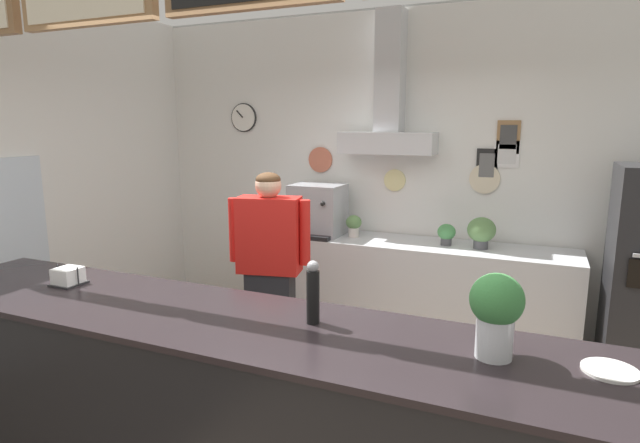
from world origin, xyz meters
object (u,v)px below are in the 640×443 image
object	(u,v)px
shop_worker	(270,275)
espresso_machine	(318,210)
potted_basil	(446,233)
condiment_plate	(610,370)
napkin_holder	(68,277)
potted_oregano	(354,224)
basil_vase	(496,313)
potted_thyme	(481,231)
pepper_grinder	(313,293)

from	to	relation	value
shop_worker	espresso_machine	xyz separation A→B (m)	(-0.16, 1.24, 0.29)
potted_basil	condiment_plate	distance (m)	2.67
espresso_machine	potted_basil	xyz separation A→B (m)	(1.22, 0.04, -0.13)
potted_basil	espresso_machine	bearing A→B (deg)	-178.29
napkin_holder	potted_oregano	bearing A→B (deg)	71.83
espresso_machine	potted_oregano	xyz separation A→B (m)	(0.36, 0.04, -0.12)
potted_oregano	potted_basil	bearing A→B (deg)	-0.10
shop_worker	potted_oregano	xyz separation A→B (m)	(0.20, 1.28, 0.17)
shop_worker	potted_oregano	size ratio (longest dim) A/B	7.95
potted_oregano	basil_vase	size ratio (longest dim) A/B	0.61
condiment_plate	potted_thyme	bearing A→B (deg)	106.40
potted_thyme	basil_vase	size ratio (longest dim) A/B	0.81
shop_worker	basil_vase	world-z (taller)	shop_worker
pepper_grinder	espresso_machine	bearing A→B (deg)	113.26
espresso_machine	napkin_holder	bearing A→B (deg)	-100.66
potted_thyme	basil_vase	bearing A→B (deg)	-82.80
basil_vase	napkin_holder	bearing A→B (deg)	179.78
potted_oregano	basil_vase	distance (m)	2.92
potted_oregano	pepper_grinder	bearing A→B (deg)	-74.42
espresso_machine	potted_thyme	world-z (taller)	espresso_machine
potted_thyme	condiment_plate	distance (m)	2.55
shop_worker	potted_thyme	size ratio (longest dim) A/B	6.01
espresso_machine	condiment_plate	bearing A→B (deg)	-47.30
potted_basil	napkin_holder	xyz separation A→B (m)	(-1.69, -2.50, 0.09)
condiment_plate	napkin_holder	xyz separation A→B (m)	(-2.70, -0.03, 0.04)
napkin_holder	basil_vase	bearing A→B (deg)	-0.22
potted_basil	pepper_grinder	bearing A→B (deg)	-94.15
pepper_grinder	basil_vase	bearing A→B (deg)	-2.81
potted_oregano	condiment_plate	bearing A→B (deg)	-52.62
potted_oregano	napkin_holder	distance (m)	2.63
pepper_grinder	napkin_holder	distance (m)	1.51
shop_worker	basil_vase	bearing A→B (deg)	131.12
potted_thyme	pepper_grinder	distance (m)	2.50
shop_worker	basil_vase	size ratio (longest dim) A/B	4.85
potted_basil	potted_oregano	bearing A→B (deg)	179.90
potted_thyme	potted_oregano	xyz separation A→B (m)	(-1.16, 0.02, -0.04)
shop_worker	potted_basil	world-z (taller)	shop_worker
pepper_grinder	napkin_holder	world-z (taller)	pepper_grinder
potted_oregano	condiment_plate	size ratio (longest dim) A/B	1.04
potted_thyme	basil_vase	xyz separation A→B (m)	(0.31, -2.49, 0.18)
espresso_machine	potted_thyme	distance (m)	1.52
condiment_plate	basil_vase	world-z (taller)	basil_vase
shop_worker	pepper_grinder	world-z (taller)	shop_worker
potted_thyme	potted_oregano	bearing A→B (deg)	179.17
potted_oregano	shop_worker	bearing A→B (deg)	-98.77
shop_worker	potted_thyme	distance (m)	1.87
potted_thyme	pepper_grinder	xyz separation A→B (m)	(-0.47, -2.45, 0.15)
potted_oregano	potted_thyme	bearing A→B (deg)	-0.83
potted_thyme	potted_basil	bearing A→B (deg)	177.00
espresso_machine	potted_oregano	size ratio (longest dim) A/B	2.38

